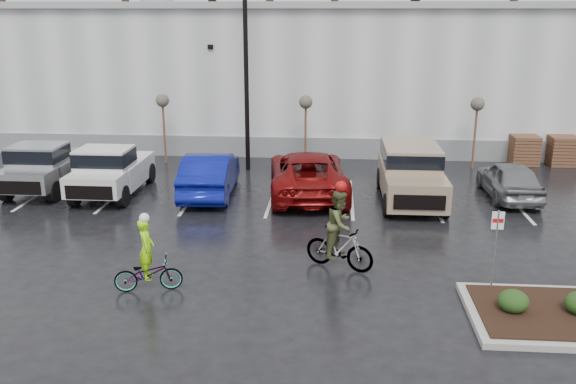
# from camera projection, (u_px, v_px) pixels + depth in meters

# --- Properties ---
(ground) EXTENTS (120.00, 120.00, 0.00)m
(ground) POSITION_uv_depth(u_px,v_px,m) (339.00, 292.00, 15.38)
(ground) COLOR black
(ground) RESTS_ON ground
(warehouse) EXTENTS (60.50, 15.50, 7.20)m
(warehouse) POSITION_uv_depth(u_px,v_px,m) (339.00, 67.00, 35.33)
(warehouse) COLOR #B1B3B5
(warehouse) RESTS_ON ground
(wooded_ridge) EXTENTS (80.00, 25.00, 6.00)m
(wooded_ridge) POSITION_uv_depth(u_px,v_px,m) (338.00, 52.00, 57.49)
(wooded_ridge) COLOR #283E1A
(wooded_ridge) RESTS_ON ground
(lamppost) EXTENTS (0.50, 1.00, 9.22)m
(lamppost) POSITION_uv_depth(u_px,v_px,m) (246.00, 38.00, 25.50)
(lamppost) COLOR black
(lamppost) RESTS_ON ground
(sapling_west) EXTENTS (0.60, 0.60, 3.20)m
(sapling_west) POSITION_uv_depth(u_px,v_px,m) (163.00, 104.00, 27.60)
(sapling_west) COLOR #4A2B1D
(sapling_west) RESTS_ON ground
(sapling_mid) EXTENTS (0.60, 0.60, 3.20)m
(sapling_mid) POSITION_uv_depth(u_px,v_px,m) (306.00, 106.00, 27.12)
(sapling_mid) COLOR #4A2B1D
(sapling_mid) RESTS_ON ground
(sapling_east) EXTENTS (0.60, 0.60, 3.20)m
(sapling_east) POSITION_uv_depth(u_px,v_px,m) (477.00, 108.00, 26.57)
(sapling_east) COLOR #4A2B1D
(sapling_east) RESTS_ON ground
(pallet_stack_a) EXTENTS (1.20, 1.20, 1.35)m
(pallet_stack_a) POSITION_uv_depth(u_px,v_px,m) (524.00, 150.00, 27.93)
(pallet_stack_a) COLOR #4A2B1D
(pallet_stack_a) RESTS_ON ground
(pallet_stack_b) EXTENTS (1.20, 1.20, 1.35)m
(pallet_stack_b) POSITION_uv_depth(u_px,v_px,m) (562.00, 151.00, 27.80)
(pallet_stack_b) COLOR #4A2B1D
(pallet_stack_b) RESTS_ON ground
(shrub_a) EXTENTS (0.70, 0.70, 0.52)m
(shrub_a) POSITION_uv_depth(u_px,v_px,m) (513.00, 301.00, 14.01)
(shrub_a) COLOR black
(shrub_a) RESTS_ON curb_island
(fire_lane_sign) EXTENTS (0.30, 0.05, 2.20)m
(fire_lane_sign) POSITION_uv_depth(u_px,v_px,m) (496.00, 242.00, 14.88)
(fire_lane_sign) COLOR gray
(fire_lane_sign) RESTS_ON ground
(pickup_silver) EXTENTS (2.10, 5.20, 1.96)m
(pickup_silver) POSITION_uv_depth(u_px,v_px,m) (50.00, 164.00, 24.10)
(pickup_silver) COLOR #999BA1
(pickup_silver) RESTS_ON ground
(pickup_white) EXTENTS (2.10, 5.20, 1.96)m
(pickup_white) POSITION_uv_depth(u_px,v_px,m) (114.00, 168.00, 23.53)
(pickup_white) COLOR silver
(pickup_white) RESTS_ON ground
(car_blue) EXTENTS (2.00, 5.09, 1.65)m
(car_blue) POSITION_uv_depth(u_px,v_px,m) (210.00, 174.00, 23.29)
(car_blue) COLOR navy
(car_blue) RESTS_ON ground
(car_red) EXTENTS (3.40, 6.34, 1.69)m
(car_red) POSITION_uv_depth(u_px,v_px,m) (308.00, 173.00, 23.29)
(car_red) COLOR maroon
(car_red) RESTS_ON ground
(suv_tan) EXTENTS (2.20, 5.10, 2.06)m
(suv_tan) POSITION_uv_depth(u_px,v_px,m) (411.00, 174.00, 22.39)
(suv_tan) COLOR gray
(suv_tan) RESTS_ON ground
(car_grey) EXTENTS (1.77, 4.22, 1.43)m
(car_grey) POSITION_uv_depth(u_px,v_px,m) (510.00, 179.00, 22.91)
(car_grey) COLOR slate
(car_grey) RESTS_ON ground
(cyclist_hivis) EXTENTS (1.79, 0.96, 2.07)m
(cyclist_hivis) POSITION_uv_depth(u_px,v_px,m) (148.00, 267.00, 15.30)
(cyclist_hivis) COLOR #3F3F44
(cyclist_hivis) RESTS_ON ground
(cyclist_olive) EXTENTS (1.98, 1.32, 2.50)m
(cyclist_olive) POSITION_uv_depth(u_px,v_px,m) (340.00, 238.00, 16.55)
(cyclist_olive) COLOR #3F3F44
(cyclist_olive) RESTS_ON ground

